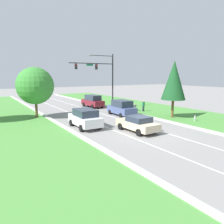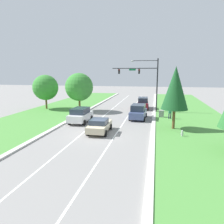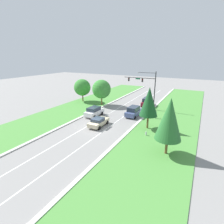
{
  "view_description": "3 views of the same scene",
  "coord_description": "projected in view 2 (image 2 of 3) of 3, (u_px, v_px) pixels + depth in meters",
  "views": [
    {
      "loc": [
        -13.09,
        -15.11,
        5.42
      ],
      "look_at": [
        -0.24,
        5.47,
        1.29
      ],
      "focal_mm": 35.0,
      "sensor_mm": 36.0,
      "label": 1
    },
    {
      "loc": [
        5.83,
        -21.39,
        6.51
      ],
      "look_at": [
        -0.01,
        7.47,
        1.13
      ],
      "focal_mm": 35.0,
      "sensor_mm": 36.0,
      "label": 2
    },
    {
      "loc": [
        15.52,
        -23.45,
        11.97
      ],
      "look_at": [
        0.54,
        4.97,
        1.59
      ],
      "focal_mm": 28.0,
      "sensor_mm": 36.0,
      "label": 3
    }
  ],
  "objects": [
    {
      "name": "lane_stripe_inner_left",
      "position": [
        82.0,
        134.0,
        23.28
      ],
      "size": [
        0.14,
        81.0,
        0.01
      ],
      "color": "white",
      "rests_on": "ground_plane"
    },
    {
      "name": "white_suv",
      "position": [
        80.0,
        115.0,
        28.43
      ],
      "size": [
        2.32,
        4.59,
        1.95
      ],
      "rotation": [
        0.0,
        0.0,
        -0.03
      ],
      "color": "white",
      "rests_on": "ground_plane"
    },
    {
      "name": "lane_stripe_inner_right",
      "position": [
        115.0,
        136.0,
        22.58
      ],
      "size": [
        0.14,
        81.0,
        0.01
      ],
      "color": "white",
      "rests_on": "ground_plane"
    },
    {
      "name": "grass_verge_right",
      "position": [
        208.0,
        141.0,
        20.8
      ],
      "size": [
        10.0,
        90.0,
        0.08
      ],
      "color": "#4C8E3D",
      "rests_on": "ground_plane"
    },
    {
      "name": "curb_strip_left",
      "position": [
        48.0,
        132.0,
        24.02
      ],
      "size": [
        0.5,
        90.0,
        0.15
      ],
      "color": "beige",
      "rests_on": "ground_plane"
    },
    {
      "name": "pedestrian",
      "position": [
        170.0,
        113.0,
        30.51
      ],
      "size": [
        0.42,
        0.29,
        1.69
      ],
      "rotation": [
        0.0,
        0.0,
        3.33
      ],
      "color": "#232842",
      "rests_on": "ground_plane"
    },
    {
      "name": "curb_strip_right",
      "position": [
        153.0,
        138.0,
        21.81
      ],
      "size": [
        0.5,
        90.0,
        0.15
      ],
      "color": "beige",
      "rests_on": "ground_plane"
    },
    {
      "name": "conifer_near_right_tree",
      "position": [
        175.0,
        88.0,
        24.41
      ],
      "size": [
        3.02,
        3.02,
        7.19
      ],
      "color": "brown",
      "rests_on": "ground_plane"
    },
    {
      "name": "ground_plane",
      "position": [
        98.0,
        135.0,
        22.93
      ],
      "size": [
        160.0,
        160.0,
        0.0
      ],
      "primitive_type": "plane",
      "color": "gray"
    },
    {
      "name": "utility_cabinet",
      "position": [
        161.0,
        114.0,
        31.71
      ],
      "size": [
        0.7,
        0.6,
        1.08
      ],
      "color": "#9E9E99",
      "rests_on": "ground_plane"
    },
    {
      "name": "grass_verge_left",
      "position": [
        6.0,
        129.0,
        25.05
      ],
      "size": [
        10.0,
        90.0,
        0.08
      ],
      "color": "#4C8E3D",
      "rests_on": "ground_plane"
    },
    {
      "name": "slate_blue_suv",
      "position": [
        138.0,
        112.0,
        30.7
      ],
      "size": [
        2.35,
        4.79,
        2.06
      ],
      "rotation": [
        0.0,
        0.0,
        -0.04
      ],
      "color": "#475684",
      "rests_on": "ground_plane"
    },
    {
      "name": "oak_near_left_tree",
      "position": [
        79.0,
        87.0,
        36.24
      ],
      "size": [
        4.63,
        4.63,
        6.4
      ],
      "color": "brown",
      "rests_on": "ground_plane"
    },
    {
      "name": "fire_hydrant",
      "position": [
        182.0,
        134.0,
        22.26
      ],
      "size": [
        0.34,
        0.2,
        0.7
      ],
      "color": "#B7B7BC",
      "rests_on": "ground_plane"
    },
    {
      "name": "oak_far_left_tree",
      "position": [
        46.0,
        88.0,
        38.37
      ],
      "size": [
        4.44,
        4.44,
        6.08
      ],
      "color": "brown",
      "rests_on": "ground_plane"
    },
    {
      "name": "champagne_sedan",
      "position": [
        99.0,
        125.0,
        23.81
      ],
      "size": [
        2.22,
        4.63,
        1.54
      ],
      "rotation": [
        0.0,
        0.0,
        0.02
      ],
      "color": "beige",
      "rests_on": "ground_plane"
    },
    {
      "name": "burgundy_suv",
      "position": [
        143.0,
        103.0,
        39.19
      ],
      "size": [
        2.22,
        4.97,
        2.07
      ],
      "rotation": [
        0.0,
        0.0,
        0.05
      ],
      "color": "maroon",
      "rests_on": "ground_plane"
    },
    {
      "name": "traffic_signal_mast",
      "position": [
        145.0,
        77.0,
        35.78
      ],
      "size": [
        7.53,
        0.41,
        8.71
      ],
      "color": "black",
      "rests_on": "ground_plane"
    }
  ]
}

